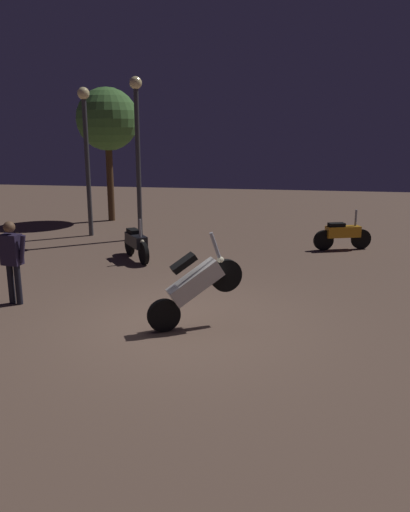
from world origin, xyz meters
TOP-DOWN VIEW (x-y plane):
  - ground_plane at (0.00, 0.00)m, footprint 40.00×40.00m
  - motorcycle_white_foreground at (0.25, -0.11)m, footprint 1.50×0.89m
  - motorcycle_orange_parked_left at (3.26, 6.12)m, footprint 1.61×0.61m
  - motorcycle_black_parked_right at (-2.07, 4.14)m, footprint 1.06×1.40m
  - person_rider_beside at (-3.37, 0.49)m, footprint 0.67×0.28m
  - streetlamp_near at (-2.67, 6.54)m, footprint 0.36×0.36m
  - streetlamp_far at (-4.36, 6.80)m, footprint 0.36×0.36m
  - tree_left_bg at (-4.63, 9.48)m, footprint 2.17×2.17m

SIDE VIEW (x-z plane):
  - ground_plane at x=0.00m, z-range 0.00..0.00m
  - motorcycle_orange_parked_left at x=3.26m, z-range -0.12..0.99m
  - motorcycle_black_parked_right at x=-2.07m, z-range -0.12..0.99m
  - motorcycle_white_foreground at x=0.25m, z-range -0.07..1.56m
  - person_rider_beside at x=-3.37m, z-range 0.15..1.76m
  - streetlamp_far at x=-4.36m, z-range 0.65..5.11m
  - streetlamp_near at x=-2.67m, z-range 0.66..5.38m
  - tree_left_bg at x=-4.63m, z-range 1.22..5.90m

